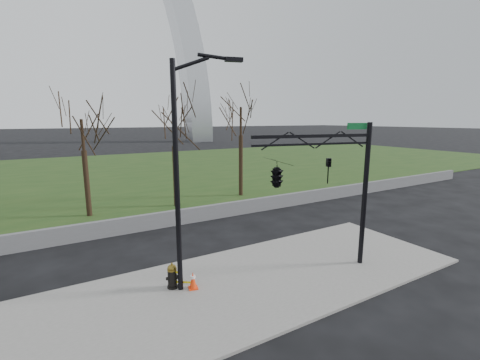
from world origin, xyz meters
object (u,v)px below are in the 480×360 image
street_light (183,162)px  traffic_signal_mast (295,173)px  traffic_cone (193,280)px  fire_hydrant (173,276)px

street_light → traffic_signal_mast: size_ratio=1.37×
traffic_cone → street_light: size_ratio=0.08×
fire_hydrant → traffic_cone: fire_hydrant is taller
traffic_cone → traffic_signal_mast: (3.79, -0.94, 3.73)m
street_light → traffic_cone: bearing=-21.0°
traffic_cone → street_light: street_light is taller
fire_hydrant → traffic_cone: 0.75m
traffic_signal_mast → fire_hydrant: bearing=173.8°
fire_hydrant → street_light: 4.19m
traffic_cone → street_light: 4.28m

